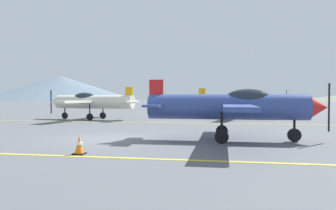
{
  "coord_description": "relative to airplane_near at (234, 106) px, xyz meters",
  "views": [
    {
      "loc": [
        4.94,
        -13.46,
        1.82
      ],
      "look_at": [
        0.78,
        10.0,
        1.2
      ],
      "focal_mm": 35.04,
      "sensor_mm": 36.0,
      "label": 1
    }
  ],
  "objects": [
    {
      "name": "hill_left",
      "position": [
        -73.42,
        122.29,
        4.11
      ],
      "size": [
        69.13,
        69.13,
        11.09
      ],
      "primitive_type": "cone",
      "color": "slate",
      "rests_on": "ground_plane"
    },
    {
      "name": "car_sedan",
      "position": [
        4.37,
        22.06,
        -0.59
      ],
      "size": [
        3.6,
        4.64,
        1.62
      ],
      "color": "black",
      "rests_on": "ground_plane"
    },
    {
      "name": "apron_line_far",
      "position": [
        -5.25,
        8.4,
        -1.43
      ],
      "size": [
        80.0,
        0.16,
        0.01
      ],
      "primitive_type": "cube",
      "color": "yellow",
      "rests_on": "ground_plane"
    },
    {
      "name": "airplane_far",
      "position": [
        0.83,
        14.4,
        0.0
      ],
      "size": [
        7.43,
        8.48,
        2.54
      ],
      "color": "#33478C",
      "rests_on": "ground_plane"
    },
    {
      "name": "airplane_mid",
      "position": [
        -10.83,
        10.68,
        0.0
      ],
      "size": [
        7.41,
        8.5,
        2.54
      ],
      "color": "silver",
      "rests_on": "ground_plane"
    },
    {
      "name": "traffic_cone_front",
      "position": [
        -4.85,
        -4.18,
        -1.14
      ],
      "size": [
        0.36,
        0.36,
        0.59
      ],
      "color": "black",
      "rests_on": "ground_plane"
    },
    {
      "name": "ground_plane",
      "position": [
        -5.25,
        -0.33,
        -1.43
      ],
      "size": [
        400.0,
        400.0,
        0.0
      ],
      "primitive_type": "plane",
      "color": "#54565B"
    },
    {
      "name": "airplane_near",
      "position": [
        0.0,
        0.0,
        0.0
      ],
      "size": [
        7.32,
        8.45,
        2.54
      ],
      "color": "#33478C",
      "rests_on": "ground_plane"
    },
    {
      "name": "apron_line_near",
      "position": [
        -5.25,
        -4.55,
        -1.43
      ],
      "size": [
        80.0,
        0.16,
        0.01
      ],
      "primitive_type": "cube",
      "color": "yellow",
      "rests_on": "ground_plane"
    }
  ]
}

